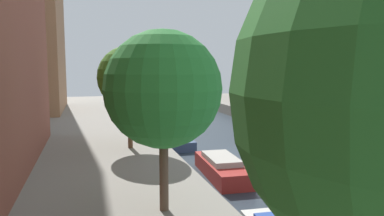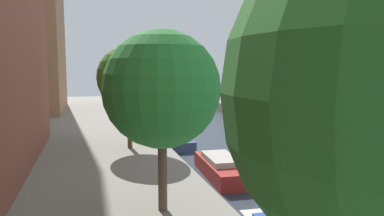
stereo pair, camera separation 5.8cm
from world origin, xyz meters
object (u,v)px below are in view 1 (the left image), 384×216
at_px(low_block_right, 308,68).
at_px(parked_car, 263,99).
at_px(moored_boat_left_3, 222,168).
at_px(moored_boat_right_3, 281,134).
at_px(moored_boat_right_2, 360,163).
at_px(moored_boat_left_4, 178,141).
at_px(street_tree_2, 129,78).
at_px(street_tree_1, 163,89).

relative_size(low_block_right, parked_car, 3.83).
distance_m(moored_boat_left_3, moored_boat_right_3, 10.19).
xyz_separation_m(parked_car, moored_boat_right_2, (-4.81, -19.34, -1.29)).
relative_size(parked_car, moored_boat_left_3, 0.92).
distance_m(moored_boat_left_3, moored_boat_left_4, 6.41).
relative_size(street_tree_2, moored_boat_left_3, 1.10).
height_order(street_tree_1, moored_boat_left_3, street_tree_1).
bearing_deg(moored_boat_right_3, moored_boat_right_2, -93.29).
bearing_deg(moored_boat_right_2, parked_car, 76.03).
height_order(parked_car, moored_boat_left_3, parked_car).
bearing_deg(parked_car, moored_boat_right_3, -111.16).
height_order(low_block_right, moored_boat_left_3, low_block_right).
relative_size(low_block_right, moored_boat_right_2, 4.39).
xyz_separation_m(moored_boat_left_3, moored_boat_right_3, (7.19, 7.22, -0.12)).
height_order(moored_boat_left_3, moored_boat_left_4, moored_boat_left_3).
distance_m(low_block_right, street_tree_1, 39.49).
xyz_separation_m(low_block_right, parked_car, (-9.60, -6.73, -3.11)).
bearing_deg(street_tree_2, moored_boat_left_4, 48.70).
xyz_separation_m(street_tree_1, parked_car, (15.32, 23.90, -2.69)).
bearing_deg(low_block_right, moored_boat_right_2, -118.94).
xyz_separation_m(parked_car, moored_boat_left_3, (-11.53, -18.44, -1.24)).
xyz_separation_m(street_tree_1, moored_boat_right_2, (10.50, 4.56, -3.98)).
bearing_deg(parked_car, low_block_right, 35.00).
relative_size(street_tree_2, moored_boat_left_4, 1.56).
relative_size(moored_boat_left_3, moored_boat_right_2, 1.25).
xyz_separation_m(moored_boat_left_3, moored_boat_left_4, (-0.47, 6.39, -0.04)).
height_order(low_block_right, street_tree_1, low_block_right).
bearing_deg(street_tree_2, street_tree_1, -90.00).
bearing_deg(street_tree_2, moored_boat_right_3, 22.71).
bearing_deg(street_tree_1, moored_boat_right_2, 23.46).
distance_m(low_block_right, moored_boat_left_4, 28.97).
bearing_deg(street_tree_2, parked_car, 45.93).
bearing_deg(moored_boat_left_3, low_block_right, 49.97).
relative_size(low_block_right, street_tree_1, 3.20).
bearing_deg(low_block_right, street_tree_1, -129.13).
relative_size(street_tree_1, moored_boat_right_2, 1.37).
bearing_deg(moored_boat_left_4, moored_boat_right_3, 6.15).
bearing_deg(street_tree_2, moored_boat_right_2, -18.55).
xyz_separation_m(street_tree_1, moored_boat_right_3, (10.97, 12.67, -4.05)).
height_order(street_tree_2, moored_boat_left_3, street_tree_2).
height_order(parked_car, moored_boat_left_4, parked_car).
bearing_deg(moored_boat_left_3, parked_car, 57.98).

